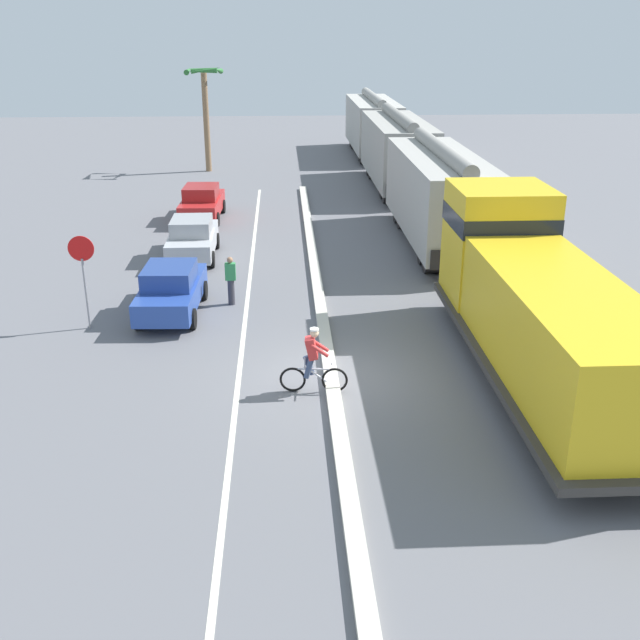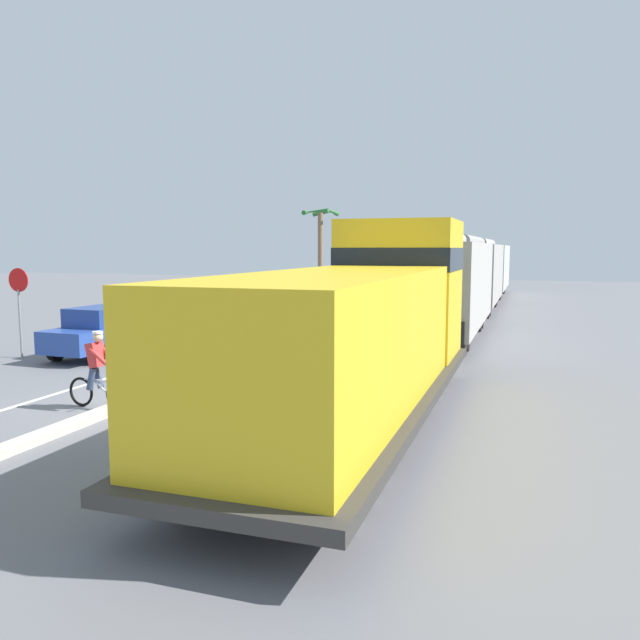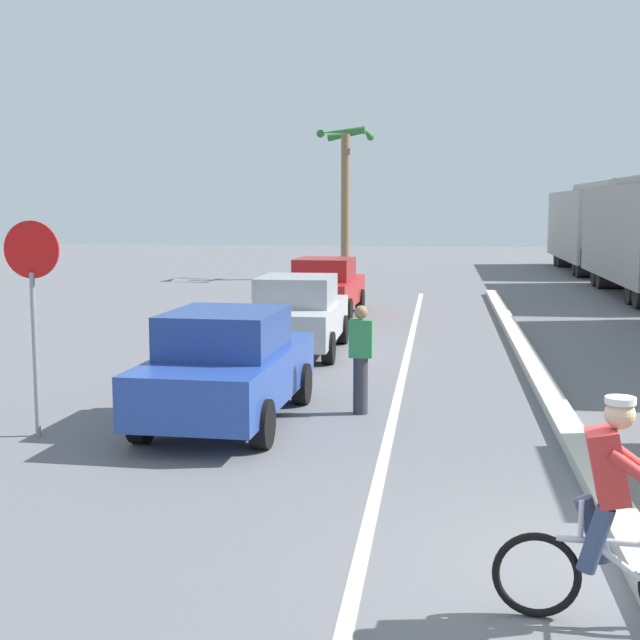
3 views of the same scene
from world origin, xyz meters
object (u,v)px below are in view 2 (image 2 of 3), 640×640
(locomotive, at_px, (365,333))
(palm_tree_near, at_px, (320,234))
(pedestrian_by_cars, at_px, (166,330))
(stop_sign, at_px, (19,295))
(hopper_car_trailing, at_px, (486,268))
(parked_car_silver, at_px, (199,313))
(parked_car_blue, at_px, (104,331))
(hopper_car_middle, at_px, (472,274))
(cyclist, at_px, (98,372))
(parked_car_red, at_px, (257,301))
(hopper_car_lead, at_px, (445,285))

(locomotive, xyz_separation_m, palm_tree_near, (-10.96, 29.58, 2.67))
(pedestrian_by_cars, bearing_deg, stop_sign, -156.04)
(hopper_car_trailing, bearing_deg, parked_car_silver, -112.00)
(locomotive, height_order, parked_car_blue, locomotive)
(palm_tree_near, bearing_deg, parked_car_silver, -86.92)
(hopper_car_middle, xyz_separation_m, parked_car_silver, (-9.95, -13.02, -1.26))
(parked_car_blue, distance_m, cyclist, 7.06)
(parked_car_red, relative_size, palm_tree_near, 0.68)
(hopper_car_lead, distance_m, pedestrian_by_cars, 10.65)
(locomotive, height_order, hopper_car_trailing, locomotive)
(parked_car_red, bearing_deg, locomotive, -59.13)
(parked_car_red, distance_m, stop_sign, 13.68)
(locomotive, height_order, palm_tree_near, palm_tree_near)
(parked_car_silver, distance_m, parked_car_red, 6.28)
(parked_car_red, distance_m, pedestrian_by_cars, 11.78)
(hopper_car_trailing, xyz_separation_m, parked_car_red, (-10.17, -18.34, -1.26))
(palm_tree_near, bearing_deg, pedestrian_by_cars, -83.35)
(hopper_car_trailing, distance_m, parked_car_blue, 32.32)
(locomotive, bearing_deg, parked_car_silver, 132.81)
(hopper_car_middle, relative_size, parked_car_silver, 2.52)
(hopper_car_lead, xyz_separation_m, palm_tree_near, (-10.96, 17.42, 2.39))
(cyclist, bearing_deg, locomotive, 10.05)
(parked_car_red, bearing_deg, cyclist, -76.20)
(palm_tree_near, relative_size, pedestrian_by_cars, 3.88)
(hopper_car_middle, distance_m, hopper_car_trailing, 11.60)
(stop_sign, height_order, pedestrian_by_cars, stop_sign)
(parked_car_blue, height_order, stop_sign, stop_sign)
(parked_car_silver, distance_m, pedestrian_by_cars, 5.62)
(hopper_car_middle, height_order, parked_car_silver, hopper_car_middle)
(locomotive, xyz_separation_m, stop_sign, (-12.32, 3.56, 0.23))
(parked_car_red, bearing_deg, parked_car_blue, -89.05)
(locomotive, bearing_deg, pedestrian_by_cars, 146.39)
(parked_car_blue, height_order, cyclist, cyclist)
(hopper_car_middle, bearing_deg, hopper_car_trailing, 90.00)
(parked_car_blue, relative_size, palm_tree_near, 0.68)
(cyclist, bearing_deg, parked_car_red, 103.80)
(hopper_car_lead, bearing_deg, parked_car_silver, -171.89)
(cyclist, bearing_deg, hopper_car_middle, 76.95)
(parked_car_silver, relative_size, pedestrian_by_cars, 2.60)
(hopper_car_lead, xyz_separation_m, hopper_car_middle, (0.00, 11.60, 0.00))
(pedestrian_by_cars, bearing_deg, hopper_car_lead, 39.63)
(hopper_car_lead, xyz_separation_m, hopper_car_trailing, (0.00, 23.20, 0.00))
(palm_tree_near, bearing_deg, hopper_car_trailing, 27.81)
(hopper_car_middle, height_order, parked_car_red, hopper_car_middle)
(parked_car_blue, bearing_deg, hopper_car_trailing, 72.02)
(parked_car_silver, height_order, parked_car_red, same)
(hopper_car_trailing, bearing_deg, hopper_car_lead, -90.00)
(locomotive, height_order, hopper_car_middle, locomotive)
(locomotive, distance_m, hopper_car_middle, 23.76)
(hopper_car_trailing, distance_m, stop_sign, 34.10)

